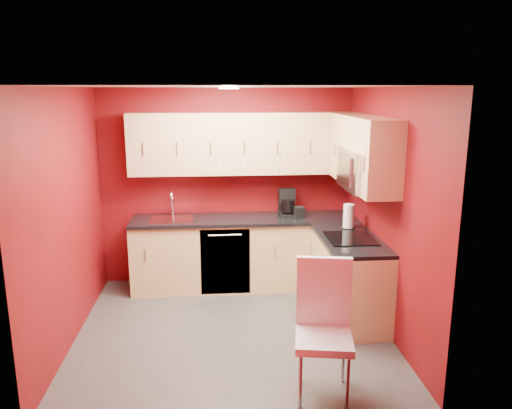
{
  "coord_description": "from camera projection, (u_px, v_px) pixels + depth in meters",
  "views": [
    {
      "loc": [
        -0.15,
        -4.83,
        2.47
      ],
      "look_at": [
        0.29,
        0.55,
        1.23
      ],
      "focal_mm": 35.0,
      "sensor_mm": 36.0,
      "label": 1
    }
  ],
  "objects": [
    {
      "name": "wall_right",
      "position": [
        387.0,
        212.0,
        5.11
      ],
      "size": [
        0.0,
        3.0,
        3.0
      ],
      "primitive_type": "plane",
      "rotation": [
        1.57,
        0.0,
        -1.57
      ],
      "color": "maroon",
      "rests_on": "floor"
    },
    {
      "name": "napkin_holder",
      "position": [
        299.0,
        212.0,
        6.23
      ],
      "size": [
        0.14,
        0.14,
        0.13
      ],
      "primitive_type": null,
      "rotation": [
        0.0,
        0.0,
        0.16
      ],
      "color": "black",
      "rests_on": "countertop_back"
    },
    {
      "name": "upper_cabinets_back",
      "position": [
        243.0,
        143.0,
        6.15
      ],
      "size": [
        2.8,
        0.35,
        0.75
      ],
      "primitive_type": "cube",
      "color": "tan",
      "rests_on": "wall_back"
    },
    {
      "name": "countertop_right",
      "position": [
        350.0,
        239.0,
        5.39
      ],
      "size": [
        0.63,
        1.27,
        0.04
      ],
      "primitive_type": "cube",
      "color": "black",
      "rests_on": "base_cabinets_right"
    },
    {
      "name": "wall_back",
      "position": [
        227.0,
        187.0,
        6.43
      ],
      "size": [
        3.2,
        0.0,
        3.2
      ],
      "primitive_type": "plane",
      "rotation": [
        1.57,
        0.0,
        0.0
      ],
      "color": "maroon",
      "rests_on": "floor"
    },
    {
      "name": "cooktop",
      "position": [
        350.0,
        238.0,
        5.35
      ],
      "size": [
        0.5,
        0.55,
        0.01
      ],
      "primitive_type": "cube",
      "color": "black",
      "rests_on": "countertop_right"
    },
    {
      "name": "dining_chair",
      "position": [
        324.0,
        332.0,
        4.02
      ],
      "size": [
        0.53,
        0.55,
        1.13
      ],
      "primitive_type": null,
      "rotation": [
        0.0,
        0.0,
        -0.17
      ],
      "color": "silver",
      "rests_on": "floor"
    },
    {
      "name": "microwave",
      "position": [
        364.0,
        169.0,
        5.19
      ],
      "size": [
        0.42,
        0.76,
        0.42
      ],
      "color": "silver",
      "rests_on": "upper_cabinets_right"
    },
    {
      "name": "wall_left",
      "position": [
        67.0,
        218.0,
        4.85
      ],
      "size": [
        0.0,
        3.0,
        3.0
      ],
      "primitive_type": "plane",
      "rotation": [
        1.57,
        0.0,
        1.57
      ],
      "color": "maroon",
      "rests_on": "floor"
    },
    {
      "name": "base_cabinets_right",
      "position": [
        349.0,
        278.0,
        5.51
      ],
      "size": [
        0.6,
        1.3,
        0.87
      ],
      "primitive_type": "cube",
      "color": "#DABC7C",
      "rests_on": "floor"
    },
    {
      "name": "wall_front",
      "position": [
        239.0,
        267.0,
        3.52
      ],
      "size": [
        3.2,
        0.0,
        3.2
      ],
      "primitive_type": "plane",
      "rotation": [
        -1.57,
        0.0,
        0.0
      ],
      "color": "maroon",
      "rests_on": "floor"
    },
    {
      "name": "sink",
      "position": [
        172.0,
        216.0,
        6.16
      ],
      "size": [
        0.52,
        0.42,
        0.35
      ],
      "color": "silver",
      "rests_on": "countertop_back"
    },
    {
      "name": "paper_towel",
      "position": [
        349.0,
        216.0,
        5.72
      ],
      "size": [
        0.19,
        0.19,
        0.28
      ],
      "primitive_type": null,
      "rotation": [
        0.0,
        0.0,
        -0.18
      ],
      "color": "silver",
      "rests_on": "countertop_right"
    },
    {
      "name": "coffee_maker",
      "position": [
        288.0,
        203.0,
        6.28
      ],
      "size": [
        0.22,
        0.28,
        0.34
      ],
      "primitive_type": null,
      "rotation": [
        0.0,
        0.0,
        0.06
      ],
      "color": "black",
      "rests_on": "countertop_back"
    },
    {
      "name": "floor",
      "position": [
        233.0,
        330.0,
        5.26
      ],
      "size": [
        3.2,
        3.2,
        0.0
      ],
      "primitive_type": "plane",
      "color": "#474542",
      "rests_on": "ground"
    },
    {
      "name": "countertop_back",
      "position": [
        244.0,
        219.0,
        6.22
      ],
      "size": [
        2.8,
        0.63,
        0.04
      ],
      "primitive_type": "cube",
      "color": "black",
      "rests_on": "base_cabinets_back"
    },
    {
      "name": "ceiling",
      "position": [
        230.0,
        87.0,
        4.7
      ],
      "size": [
        3.2,
        3.2,
        0.0
      ],
      "primitive_type": "plane",
      "rotation": [
        3.14,
        0.0,
        0.0
      ],
      "color": "white",
      "rests_on": "wall_back"
    },
    {
      "name": "dishwasher_front",
      "position": [
        225.0,
        262.0,
        6.04
      ],
      "size": [
        0.6,
        0.02,
        0.82
      ],
      "primitive_type": "cube",
      "color": "black",
      "rests_on": "base_cabinets_back"
    },
    {
      "name": "downlight",
      "position": [
        229.0,
        88.0,
        4.99
      ],
      "size": [
        0.2,
        0.2,
        0.01
      ],
      "primitive_type": "cylinder",
      "color": "white",
      "rests_on": "ceiling"
    },
    {
      "name": "upper_cabinets_right",
      "position": [
        361.0,
        145.0,
        5.38
      ],
      "size": [
        0.35,
        1.55,
        0.75
      ],
      "color": "tan",
      "rests_on": "wall_right"
    },
    {
      "name": "base_cabinets_back",
      "position": [
        244.0,
        254.0,
        6.34
      ],
      "size": [
        2.8,
        0.6,
        0.87
      ],
      "primitive_type": "cube",
      "color": "#DABC7C",
      "rests_on": "floor"
    }
  ]
}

